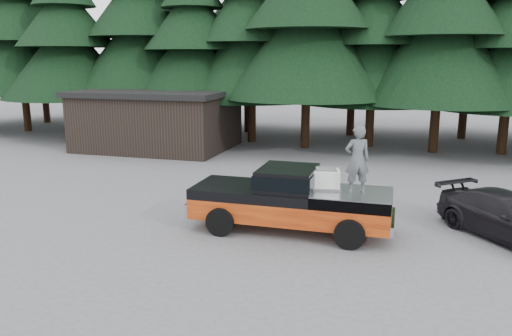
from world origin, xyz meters
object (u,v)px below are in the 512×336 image
(man_on_bed, at_px, (357,160))
(utility_building, at_px, (158,119))
(parked_car, at_px, (510,217))
(pickup_truck, at_px, (291,209))
(air_compressor, at_px, (326,179))

(man_on_bed, distance_m, utility_building, 16.89)
(parked_car, bearing_deg, utility_building, 107.84)
(pickup_truck, xyz_separation_m, air_compressor, (1.00, 0.18, 0.93))
(pickup_truck, distance_m, man_on_bed, 2.50)
(man_on_bed, relative_size, parked_car, 0.43)
(man_on_bed, bearing_deg, pickup_truck, -25.56)
(man_on_bed, distance_m, parked_car, 4.69)
(pickup_truck, bearing_deg, air_compressor, 10.51)
(man_on_bed, xyz_separation_m, utility_building, (-12.15, 11.71, -0.63))
(pickup_truck, relative_size, air_compressor, 7.70)
(air_compressor, bearing_deg, man_on_bed, -29.40)
(air_compressor, relative_size, utility_building, 0.09)
(pickup_truck, bearing_deg, utility_building, 131.49)
(pickup_truck, height_order, parked_car, pickup_truck)
(pickup_truck, bearing_deg, man_on_bed, -3.27)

